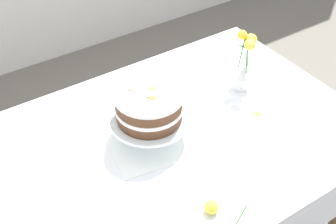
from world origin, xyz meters
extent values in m
cube|color=white|center=(0.00, 0.00, 0.72)|extent=(1.40, 1.00, 0.03)
cylinder|color=brown|center=(-0.60, 0.40, 0.35)|extent=(0.06, 0.06, 0.71)
cylinder|color=brown|center=(0.60, 0.40, 0.35)|extent=(0.06, 0.06, 0.71)
cube|color=white|center=(-0.10, 0.04, 0.74)|extent=(0.37, 0.37, 0.00)
cylinder|color=silver|center=(-0.10, 0.04, 0.75)|extent=(0.11, 0.11, 0.01)
cylinder|color=silver|center=(-0.10, 0.04, 0.79)|extent=(0.03, 0.03, 0.07)
cylinder|color=silver|center=(-0.10, 0.04, 0.83)|extent=(0.29, 0.29, 0.01)
cylinder|color=brown|center=(-0.10, 0.04, 0.86)|extent=(0.24, 0.24, 0.04)
cylinder|color=white|center=(-0.10, 0.04, 0.89)|extent=(0.24, 0.24, 0.02)
cylinder|color=brown|center=(-0.10, 0.04, 0.92)|extent=(0.24, 0.24, 0.04)
cylinder|color=white|center=(-0.10, 0.04, 0.95)|extent=(0.25, 0.25, 0.02)
ellipsoid|color=pink|center=(-0.11, 0.03, 0.96)|extent=(0.03, 0.03, 0.01)
ellipsoid|color=yellow|center=(-0.08, 0.06, 0.96)|extent=(0.03, 0.02, 0.00)
ellipsoid|color=#E56B51|center=(-0.14, 0.09, 0.96)|extent=(0.03, 0.03, 0.00)
ellipsoid|color=orange|center=(-0.10, 0.01, 0.96)|extent=(0.03, 0.03, 0.01)
ellipsoid|color=pink|center=(-0.11, 0.04, 0.96)|extent=(0.04, 0.02, 0.00)
cylinder|color=silver|center=(0.38, 0.09, 0.77)|extent=(0.07, 0.07, 0.06)
cone|color=silver|center=(0.38, 0.09, 0.83)|extent=(0.09, 0.09, 0.05)
cylinder|color=#2D6028|center=(0.40, 0.10, 0.90)|extent=(0.02, 0.01, 0.13)
sphere|color=gold|center=(0.41, 0.10, 0.97)|extent=(0.05, 0.05, 0.05)
cylinder|color=#2D6028|center=(0.38, 0.11, 0.91)|extent=(0.01, 0.02, 0.15)
sphere|color=yellow|center=(0.38, 0.11, 0.99)|extent=(0.04, 0.04, 0.04)
ellipsoid|color=#236B2D|center=(0.38, 0.10, 0.94)|extent=(0.03, 0.05, 0.01)
cylinder|color=#2D6028|center=(0.38, 0.07, 0.91)|extent=(0.01, 0.03, 0.14)
sphere|color=yellow|center=(0.37, 0.06, 0.97)|extent=(0.04, 0.04, 0.04)
cylinder|color=#2D6028|center=(-0.08, -0.43, 0.74)|extent=(0.14, 0.07, 0.01)
sphere|color=yellow|center=(-0.12, -0.35, 0.76)|extent=(0.05, 0.05, 0.05)
ellipsoid|color=orange|center=(0.33, -0.08, 0.74)|extent=(0.04, 0.04, 0.00)
camera|label=1|loc=(-0.72, -1.02, 1.91)|focal=48.51mm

